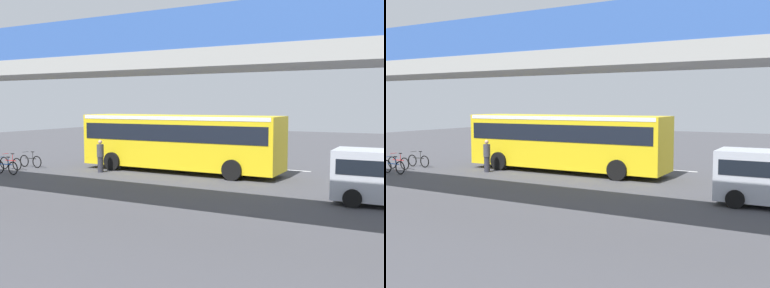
# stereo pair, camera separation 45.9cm
# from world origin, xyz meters

# --- Properties ---
(ground) EXTENTS (80.00, 80.00, 0.00)m
(ground) POSITION_xyz_m (0.00, 0.00, 0.00)
(ground) COLOR #424247
(city_bus) EXTENTS (11.54, 2.85, 3.15)m
(city_bus) POSITION_xyz_m (1.49, 0.20, 1.88)
(city_bus) COLOR yellow
(city_bus) RESTS_ON ground
(bicycle_red) EXTENTS (1.77, 0.44, 0.96)m
(bicycle_red) POSITION_xyz_m (10.46, 4.05, 0.37)
(bicycle_red) COLOR black
(bicycle_red) RESTS_ON ground
(bicycle_black) EXTENTS (1.77, 0.44, 0.96)m
(bicycle_black) POSITION_xyz_m (10.22, 2.81, 0.37)
(bicycle_black) COLOR black
(bicycle_black) RESTS_ON ground
(bicycle_blue) EXTENTS (1.77, 0.44, 0.96)m
(bicycle_blue) POSITION_xyz_m (9.32, 5.30, 0.37)
(bicycle_blue) COLOR black
(bicycle_blue) RESTS_ON ground
(pedestrian) EXTENTS (0.38, 0.38, 1.79)m
(pedestrian) POSITION_xyz_m (5.29, 2.36, 0.89)
(pedestrian) COLOR #2D2D38
(pedestrian) RESTS_ON ground
(traffic_sign) EXTENTS (0.08, 0.60, 2.80)m
(traffic_sign) POSITION_xyz_m (-1.37, -4.85, 1.89)
(traffic_sign) COLOR slate
(traffic_sign) RESTS_ON ground
(lane_dash_leftmost) EXTENTS (2.00, 0.20, 0.01)m
(lane_dash_leftmost) POSITION_xyz_m (-8.00, -3.25, 0.00)
(lane_dash_leftmost) COLOR silver
(lane_dash_leftmost) RESTS_ON ground
(lane_dash_left) EXTENTS (2.00, 0.20, 0.01)m
(lane_dash_left) POSITION_xyz_m (-4.00, -3.25, 0.00)
(lane_dash_left) COLOR silver
(lane_dash_left) RESTS_ON ground
(lane_dash_centre) EXTENTS (2.00, 0.20, 0.01)m
(lane_dash_centre) POSITION_xyz_m (0.00, -3.25, 0.00)
(lane_dash_centre) COLOR silver
(lane_dash_centre) RESTS_ON ground
(lane_dash_right) EXTENTS (2.00, 0.20, 0.01)m
(lane_dash_right) POSITION_xyz_m (4.00, -3.25, 0.00)
(lane_dash_right) COLOR silver
(lane_dash_right) RESTS_ON ground
(lane_dash_rightmost) EXTENTS (2.00, 0.20, 0.01)m
(lane_dash_rightmost) POSITION_xyz_m (8.00, -3.25, 0.00)
(lane_dash_rightmost) COLOR silver
(lane_dash_rightmost) RESTS_ON ground
(pedestrian_overpass) EXTENTS (30.44, 2.60, 6.35)m
(pedestrian_overpass) POSITION_xyz_m (0.00, 9.70, 4.69)
(pedestrian_overpass) COLOR #9E9E99
(pedestrian_overpass) RESTS_ON ground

